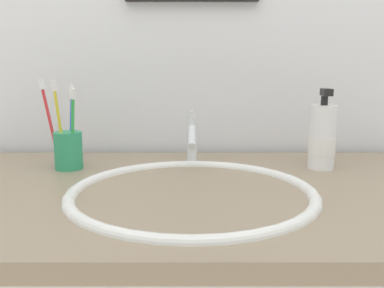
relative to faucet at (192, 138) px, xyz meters
The scene contains 9 objects.
tiled_wall_back 0.35m from the faucet, 89.14° to the left, with size 2.44×0.04×2.40m, color silver.
sink_basin 0.26m from the faucet, 90.00° to the right, with size 0.48×0.48×0.12m.
faucet is the anchor object (origin of this frame).
toothbrush_cup 0.29m from the faucet, behind, with size 0.06×0.06×0.09m, color #2D9966.
toothbrush_green 0.28m from the faucet, 168.10° to the right, with size 0.03×0.04×0.19m.
toothbrush_yellow 0.31m from the faucet, behind, with size 0.02×0.03×0.20m.
toothbrush_blue 0.29m from the faucet, behind, with size 0.02×0.04×0.19m.
toothbrush_red 0.33m from the faucet, behind, with size 0.05×0.03×0.20m.
soap_dispenser 0.31m from the faucet, ahead, with size 0.06×0.06×0.19m.
Camera 1 is at (-0.00, -0.81, 1.08)m, focal length 39.22 mm.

